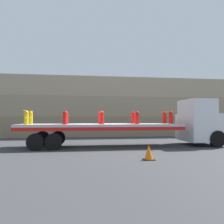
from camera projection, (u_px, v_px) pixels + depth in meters
ground_plane at (101, 147)px, 13.40m from camera, size 120.00×120.00×0.00m
rock_cliff at (94, 107)px, 21.73m from camera, size 60.00×3.30×5.72m
truck_cab at (200, 122)px, 14.34m from camera, size 2.26×2.74×2.96m
flatbed_trailer at (90, 128)px, 13.34m from camera, size 9.78×2.55×1.40m
fire_hydrant_yellow_near_0 at (26, 118)px, 12.33m from camera, size 0.31×0.55×0.78m
fire_hydrant_yellow_far_0 at (31, 118)px, 13.39m from camera, size 0.31×0.55×0.78m
fire_hydrant_red_near_1 at (65, 118)px, 12.62m from camera, size 0.31×0.55×0.78m
fire_hydrant_red_far_1 at (66, 118)px, 13.69m from camera, size 0.31×0.55×0.78m
fire_hydrant_red_near_2 at (102, 118)px, 12.92m from camera, size 0.31×0.55×0.78m
fire_hydrant_red_far_2 at (100, 118)px, 13.98m from camera, size 0.31×0.55×0.78m
fire_hydrant_red_near_3 at (137, 118)px, 13.21m from camera, size 0.31×0.55×0.78m
fire_hydrant_red_far_3 at (133, 118)px, 14.27m from camera, size 0.31×0.55×0.78m
fire_hydrant_red_near_4 at (171, 118)px, 13.50m from camera, size 0.31×0.55×0.78m
fire_hydrant_red_far_4 at (164, 118)px, 14.57m from camera, size 0.31×0.55×0.78m
cargo_strap_rear at (29, 111)px, 12.87m from camera, size 0.05×2.64×0.01m
cargo_strap_middle at (167, 111)px, 14.05m from camera, size 0.05×2.64×0.01m
traffic_cone at (149, 152)px, 9.21m from camera, size 0.47×0.47×0.64m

